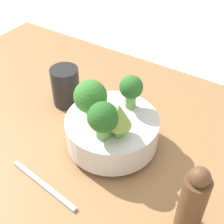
{
  "coord_description": "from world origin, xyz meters",
  "views": [
    {
      "loc": [
        0.29,
        -0.38,
        0.55
      ],
      "look_at": [
        0.03,
        0.03,
        0.14
      ],
      "focal_mm": 50.0,
      "sensor_mm": 36.0,
      "label": 1
    }
  ],
  "objects_px": {
    "pepper_mill": "(193,201)",
    "bowl": "(112,131)",
    "cup": "(66,86)",
    "fork": "(43,185)"
  },
  "relations": [
    {
      "from": "cup",
      "to": "bowl",
      "type": "bearing_deg",
      "value": -19.85
    },
    {
      "from": "bowl",
      "to": "fork",
      "type": "relative_size",
      "value": 1.12
    },
    {
      "from": "cup",
      "to": "pepper_mill",
      "type": "height_order",
      "value": "pepper_mill"
    },
    {
      "from": "bowl",
      "to": "cup",
      "type": "distance_m",
      "value": 0.19
    },
    {
      "from": "bowl",
      "to": "cup",
      "type": "xyz_separation_m",
      "value": [
        -0.18,
        0.07,
        0.01
      ]
    },
    {
      "from": "bowl",
      "to": "fork",
      "type": "bearing_deg",
      "value": -108.02
    },
    {
      "from": "pepper_mill",
      "to": "bowl",
      "type": "bearing_deg",
      "value": 157.06
    },
    {
      "from": "cup",
      "to": "fork",
      "type": "xyz_separation_m",
      "value": [
        0.13,
        -0.23,
        -0.05
      ]
    },
    {
      "from": "cup",
      "to": "pepper_mill",
      "type": "distance_m",
      "value": 0.43
    },
    {
      "from": "pepper_mill",
      "to": "fork",
      "type": "bearing_deg",
      "value": -164.4
    }
  ]
}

